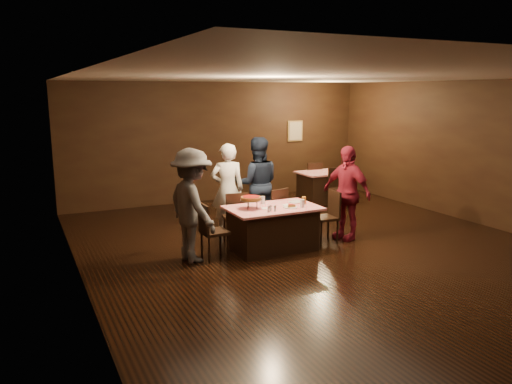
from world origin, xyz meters
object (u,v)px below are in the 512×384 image
at_px(chair_end_right, 325,217).
at_px(main_table, 273,228).
at_px(chair_back_near, 340,188).
at_px(diner_red_shirt, 346,193).
at_px(glass_back, 263,200).
at_px(diner_navy_hoodie, 257,184).
at_px(pizza_stand, 251,198).
at_px(plate_empty, 296,202).
at_px(glass_front_right, 302,203).
at_px(chair_back_far, 311,180).
at_px(diner_white_jacket, 227,189).
at_px(chair_end_left, 215,231).
at_px(glass_amber, 304,200).
at_px(diner_grey_knit, 192,206).
at_px(chair_far_right, 273,212).
at_px(back_table, 324,187).
at_px(chair_far_left, 235,216).

bearing_deg(chair_end_right, main_table, -85.88).
height_order(chair_back_near, diner_red_shirt, diner_red_shirt).
distance_m(chair_end_right, glass_back, 1.24).
height_order(diner_navy_hoodie, pizza_stand, diner_navy_hoodie).
height_order(main_table, plate_empty, plate_empty).
xyz_separation_m(main_table, diner_navy_hoodie, (0.33, 1.31, 0.55)).
relative_size(main_table, glass_front_right, 11.43).
xyz_separation_m(chair_back_far, plate_empty, (-2.44, -3.35, 0.30)).
bearing_deg(glass_front_right, main_table, 150.95).
bearing_deg(main_table, chair_back_far, 49.52).
bearing_deg(diner_white_jacket, plate_empty, 144.51).
distance_m(chair_end_left, glass_amber, 1.74).
bearing_deg(diner_navy_hoodie, glass_front_right, 114.84).
xyz_separation_m(chair_end_left, diner_grey_knit, (-0.37, 0.04, 0.46)).
bearing_deg(plate_empty, chair_back_far, 53.96).
bearing_deg(glass_front_right, chair_far_right, 92.86).
distance_m(chair_back_far, glass_back, 4.43).
xyz_separation_m(chair_far_right, pizza_stand, (-0.80, -0.70, 0.48)).
bearing_deg(glass_front_right, back_table, 51.15).
height_order(chair_far_left, plate_empty, chair_far_left).
bearing_deg(pizza_stand, diner_red_shirt, -1.84).
bearing_deg(chair_back_near, chair_end_left, -155.69).
bearing_deg(chair_back_far, glass_amber, 59.65).
xyz_separation_m(chair_end_right, chair_back_near, (1.89, 2.20, 0.00)).
xyz_separation_m(chair_end_right, glass_back, (-1.15, 0.30, 0.37)).
relative_size(pizza_stand, glass_back, 2.71).
bearing_deg(chair_far_right, pizza_stand, 26.77).
xyz_separation_m(chair_back_near, diner_red_shirt, (-1.43, -2.21, 0.41)).
height_order(main_table, pizza_stand, pizza_stand).
xyz_separation_m(pizza_stand, glass_amber, (1.00, -0.10, -0.11)).
distance_m(chair_end_left, chair_back_far, 5.38).
height_order(diner_grey_knit, glass_amber, diner_grey_knit).
distance_m(diner_red_shirt, glass_back, 1.64).
height_order(chair_end_left, diner_white_jacket, diner_white_jacket).
distance_m(chair_back_near, glass_amber, 3.30).
distance_m(main_table, chair_end_right, 1.10).
relative_size(main_table, diner_red_shirt, 0.90).
bearing_deg(pizza_stand, glass_front_right, -19.44).
height_order(chair_end_right, glass_back, chair_end_right).
xyz_separation_m(diner_red_shirt, plate_empty, (-1.01, 0.16, -0.11)).
height_order(glass_amber, glass_back, same).
distance_m(back_table, chair_far_right, 3.37).
relative_size(diner_grey_knit, pizza_stand, 4.92).
bearing_deg(diner_white_jacket, chair_back_far, -130.70).
xyz_separation_m(back_table, glass_back, (-3.04, -2.60, 0.46)).
bearing_deg(diner_navy_hoodie, diner_grey_knit, 55.45).
distance_m(chair_end_right, glass_front_right, 0.79).
bearing_deg(glass_front_right, diner_red_shirt, 12.12).
distance_m(diner_white_jacket, pizza_stand, 1.19).
xyz_separation_m(back_table, diner_white_jacket, (-3.33, -1.66, 0.51)).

